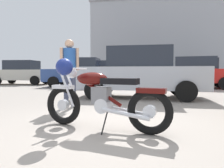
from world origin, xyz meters
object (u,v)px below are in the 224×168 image
object	(u,v)px
vintage_motorcycle	(99,97)
blue_hatchback_right	(195,71)
red_hatchback_near	(111,71)
dark_sedan_left	(140,73)
white_estate_far	(22,72)
pale_sedan_back	(81,73)
bystander	(70,66)
silver_sedan_mid	(195,73)

from	to	relation	value
vintage_motorcycle	blue_hatchback_right	world-z (taller)	blue_hatchback_right
red_hatchback_near	dark_sedan_left	bearing A→B (deg)	-74.66
red_hatchback_near	white_estate_far	xyz separation A→B (m)	(-5.78, -3.32, -0.08)
pale_sedan_back	vintage_motorcycle	bearing A→B (deg)	106.19
vintage_motorcycle	bystander	bearing A→B (deg)	-43.73
bystander	pale_sedan_back	size ratio (longest dim) A/B	0.39
white_estate_far	blue_hatchback_right	bearing A→B (deg)	-175.96
vintage_motorcycle	red_hatchback_near	bearing A→B (deg)	-66.74
vintage_motorcycle	white_estate_far	size ratio (longest dim) A/B	0.48
dark_sedan_left	blue_hatchback_right	xyz separation A→B (m)	(3.34, 7.99, 0.08)
bystander	blue_hatchback_right	bearing A→B (deg)	-54.16
vintage_motorcycle	blue_hatchback_right	xyz separation A→B (m)	(3.77, 12.07, 0.43)
silver_sedan_mid	pale_sedan_back	world-z (taller)	same
bystander	pale_sedan_back	distance (m)	7.18
bystander	dark_sedan_left	xyz separation A→B (m)	(1.61, 2.23, -0.18)
pale_sedan_back	white_estate_far	distance (m)	5.22
vintage_motorcycle	red_hatchback_near	size ratio (longest dim) A/B	0.52
bystander	dark_sedan_left	bearing A→B (deg)	-64.18
white_estate_far	vintage_motorcycle	bearing A→B (deg)	124.14
vintage_motorcycle	dark_sedan_left	xyz separation A→B (m)	(0.43, 4.08, 0.34)
dark_sedan_left	pale_sedan_back	bearing A→B (deg)	127.56
red_hatchback_near	white_estate_far	world-z (taller)	red_hatchback_near
vintage_motorcycle	white_estate_far	xyz separation A→B (m)	(-8.12, 10.47, 0.34)
red_hatchback_near	vintage_motorcycle	bearing A→B (deg)	-80.93
silver_sedan_mid	red_hatchback_near	size ratio (longest dim) A/B	1.12
red_hatchback_near	silver_sedan_mid	bearing A→B (deg)	-41.47
blue_hatchback_right	white_estate_far	size ratio (longest dim) A/B	0.96
silver_sedan_mid	blue_hatchback_right	xyz separation A→B (m)	(0.62, 3.04, 0.08)
vintage_motorcycle	pale_sedan_back	xyz separation A→B (m)	(-3.19, 8.74, 0.34)
bystander	dark_sedan_left	distance (m)	2.76
silver_sedan_mid	bystander	bearing A→B (deg)	-113.69
dark_sedan_left	red_hatchback_near	bearing A→B (deg)	105.59
silver_sedan_mid	pale_sedan_back	distance (m)	6.35
blue_hatchback_right	bystander	bearing A→B (deg)	73.16
dark_sedan_left	red_hatchback_near	size ratio (longest dim) A/B	1.07
dark_sedan_left	silver_sedan_mid	bearing A→B (deg)	60.95
dark_sedan_left	white_estate_far	bearing A→B (deg)	142.94
silver_sedan_mid	dark_sedan_left	xyz separation A→B (m)	(-2.72, -4.95, 0.00)
dark_sedan_left	vintage_motorcycle	bearing A→B (deg)	-96.24
silver_sedan_mid	vintage_motorcycle	bearing A→B (deg)	-101.79
vintage_motorcycle	pale_sedan_back	bearing A→B (deg)	-56.28
dark_sedan_left	red_hatchback_near	xyz separation A→B (m)	(-2.76, 9.71, 0.08)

